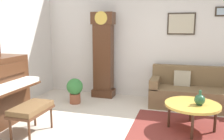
# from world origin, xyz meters

# --- Properties ---
(wall_back) EXTENTS (5.30, 0.13, 2.80)m
(wall_back) POSITION_xyz_m (0.01, 2.40, 1.40)
(wall_back) COLOR silver
(wall_back) RESTS_ON ground_plane
(area_rug) EXTENTS (2.10, 1.50, 0.01)m
(area_rug) POSITION_xyz_m (1.08, 0.64, 0.00)
(area_rug) COLOR maroon
(area_rug) RESTS_ON ground_plane
(piano_bench) EXTENTS (0.42, 0.70, 0.48)m
(piano_bench) POSITION_xyz_m (-1.41, -0.22, 0.41)
(piano_bench) COLOR #4C2B19
(piano_bench) RESTS_ON ground_plane
(grandfather_clock) EXTENTS (0.52, 0.34, 2.03)m
(grandfather_clock) POSITION_xyz_m (-1.00, 2.09, 0.96)
(grandfather_clock) COLOR #4C2B19
(grandfather_clock) RESTS_ON ground_plane
(couch) EXTENTS (1.90, 0.80, 0.84)m
(couch) POSITION_xyz_m (1.13, 1.93, 0.31)
(couch) COLOR brown
(couch) RESTS_ON ground_plane
(coffee_table) EXTENTS (0.88, 0.88, 0.45)m
(coffee_table) POSITION_xyz_m (1.00, 0.67, 0.42)
(coffee_table) COLOR gold
(coffee_table) RESTS_ON ground_plane
(green_jug) EXTENTS (0.17, 0.17, 0.24)m
(green_jug) POSITION_xyz_m (1.10, 0.63, 0.54)
(green_jug) COLOR #234C33
(green_jug) RESTS_ON coffee_table
(potted_plant) EXTENTS (0.36, 0.36, 0.56)m
(potted_plant) POSITION_xyz_m (-1.44, 1.40, 0.32)
(potted_plant) COLOR #935138
(potted_plant) RESTS_ON ground_plane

